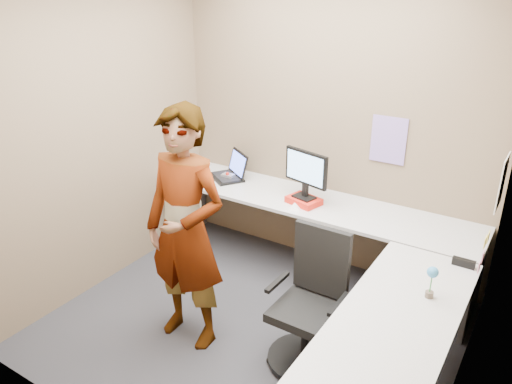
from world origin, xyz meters
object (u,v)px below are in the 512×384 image
Objects in this scene: monitor at (306,170)px; desk at (325,257)px; office_chair at (310,312)px; person at (186,231)px.

desk is at bearing -34.26° from monitor.
office_chair is 1.04m from person.
desk is 1.09m from person.
office_chair is (0.56, -0.98, -0.63)m from monitor.
desk is 6.80× the size of monitor.
person is (-0.32, -1.22, -0.13)m from monitor.
person reaches higher than monitor.
office_chair is at bearing -76.98° from desk.
office_chair is at bearing -45.61° from monitor.
desk is at bearing 103.79° from office_chair.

